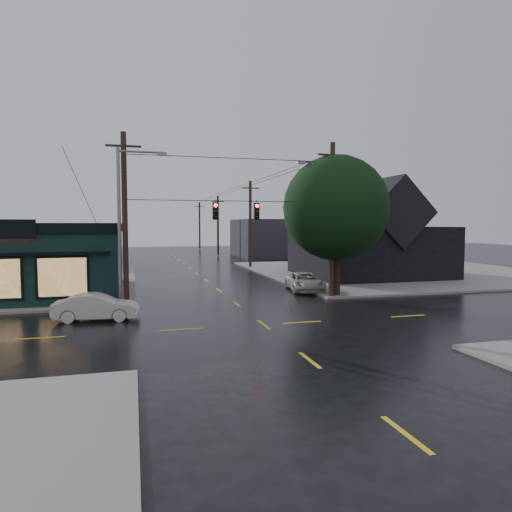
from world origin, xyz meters
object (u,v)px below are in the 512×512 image
object	(u,v)px
corner_tree	(336,208)
sedan_cream	(97,307)
suv_silver	(305,282)
utility_pole_nw	(127,307)
utility_pole_ne	(331,298)

from	to	relation	value
corner_tree	sedan_cream	distance (m)	16.26
corner_tree	suv_silver	distance (m)	6.13
utility_pole_nw	suv_silver	bearing A→B (deg)	15.56
utility_pole_nw	sedan_cream	xyz separation A→B (m)	(-1.40, -3.35, 0.69)
suv_silver	sedan_cream	bearing A→B (deg)	-145.44
corner_tree	utility_pole_nw	world-z (taller)	corner_tree
utility_pole_nw	utility_pole_ne	size ratio (longest dim) A/B	1.00
sedan_cream	corner_tree	bearing A→B (deg)	-69.97
corner_tree	sedan_cream	xyz separation A→B (m)	(-14.90, -3.85, -5.25)
sedan_cream	suv_silver	size ratio (longest dim) A/B	0.86
suv_silver	utility_pole_ne	bearing A→B (deg)	-73.45
corner_tree	suv_silver	world-z (taller)	corner_tree
corner_tree	suv_silver	xyz separation A→B (m)	(-1.00, 2.98, -5.26)
sedan_cream	utility_pole_ne	bearing A→B (deg)	-71.36
utility_pole_nw	suv_silver	xyz separation A→B (m)	(12.50, 3.48, 0.67)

